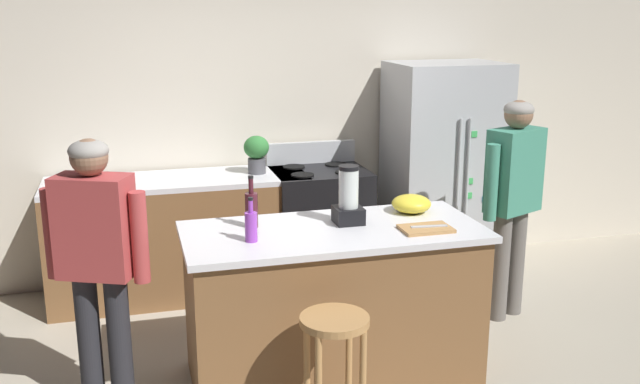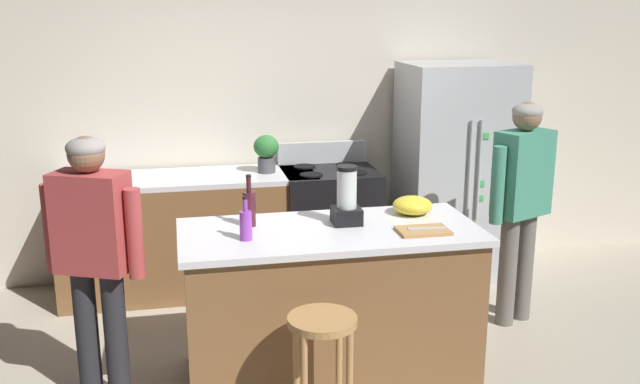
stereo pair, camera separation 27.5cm
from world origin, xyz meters
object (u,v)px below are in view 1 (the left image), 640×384
bottle_wine (251,208)px  chef_knife (429,226)px  bar_stool (334,346)px  person_by_island_left (97,251)px  potted_plant (256,152)px  person_by_sink_right (513,189)px  refrigerator (443,170)px  mixing_bowl (411,204)px  cutting_board (426,229)px  bottle_soda (251,225)px  kitchen_island (333,303)px  stove_range (320,225)px  blender_appliance (348,199)px

bottle_wine → chef_knife: bottle_wine is taller
bottle_wine → chef_knife: 1.06m
bar_stool → person_by_island_left: bearing=151.2°
potted_plant → person_by_sink_right: bearing=-32.4°
refrigerator → mixing_bowl: size_ratio=7.13×
bottle_wine → cutting_board: (0.98, -0.33, -0.11)m
mixing_bowl → cutting_board: bearing=-99.4°
bottle_soda → kitchen_island: bearing=11.2°
bottle_soda → mixing_bowl: bearing=15.6°
person_by_island_left → mixing_bowl: 1.94m
person_by_sink_right → potted_plant: 1.97m
potted_plant → cutting_board: potted_plant is taller
stove_range → bottle_wine: bearing=-120.2°
stove_range → person_by_island_left: 2.33m
bottle_wine → potted_plant: bearing=78.4°
kitchen_island → stove_range: bearing=77.7°
bottle_soda → bottle_wine: (0.05, 0.26, 0.02)m
chef_knife → mixing_bowl: bearing=90.4°
bottle_wine → mixing_bowl: size_ratio=1.26×
stove_range → person_by_island_left: size_ratio=0.72×
refrigerator → cutting_board: bearing=-118.0°
stove_range → bottle_wine: 1.68m
person_by_sink_right → bottle_soda: size_ratio=6.29×
stove_range → blender_appliance: size_ratio=3.17×
person_by_sink_right → cutting_board: size_ratio=5.37×
kitchen_island → person_by_sink_right: person_by_sink_right is taller
stove_range → bottle_wine: bottle_wine is taller
refrigerator → blender_appliance: refrigerator is taller
potted_plant → mixing_bowl: size_ratio=1.19×
kitchen_island → stove_range: stove_range is taller
chef_knife → potted_plant: bearing=119.4°
refrigerator → blender_appliance: size_ratio=5.00×
kitchen_island → potted_plant: 1.69m
bottle_soda → chef_knife: bottle_soda is taller
refrigerator → chef_knife: bearing=-117.4°
refrigerator → bottle_soda: bearing=-140.2°
blender_appliance → stove_range: bearing=81.6°
refrigerator → blender_appliance: 1.92m
potted_plant → stove_range: bearing=-2.9°
bottle_soda → bottle_wine: 0.27m
potted_plant → bottle_soda: (-0.33, -1.65, -0.08)m
stove_range → mixing_bowl: size_ratio=4.51×
bottle_wine → bar_stool: bearing=-71.6°
refrigerator → stove_range: size_ratio=1.58×
refrigerator → mixing_bowl: 1.54m
refrigerator → person_by_sink_right: refrigerator is taller
person_by_island_left → chef_knife: size_ratio=7.14×
blender_appliance → cutting_board: size_ratio=1.20×
person_by_sink_right → bar_stool: (-1.67, -1.16, -0.43)m
person_by_sink_right → bottle_wine: (-1.95, -0.34, 0.10)m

